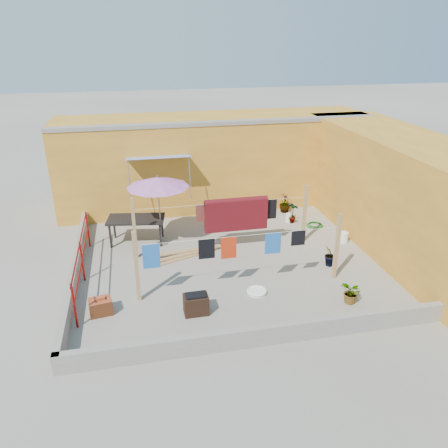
{
  "coord_description": "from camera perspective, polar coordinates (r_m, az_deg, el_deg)",
  "views": [
    {
      "loc": [
        -2.35,
        -10.46,
        5.89
      ],
      "look_at": [
        -0.07,
        0.3,
        1.03
      ],
      "focal_mm": 35.0,
      "sensor_mm": 36.0,
      "label": 1
    }
  ],
  "objects": [
    {
      "name": "ground",
      "position": [
        12.23,
        0.59,
        -4.94
      ],
      "size": [
        80.0,
        80.0,
        0.0
      ],
      "primitive_type": "plane",
      "color": "#9E998E",
      "rests_on": "ground"
    },
    {
      "name": "green_hose",
      "position": [
        14.72,
        11.78,
        -0.14
      ],
      "size": [
        0.55,
        0.55,
        0.08
      ],
      "color": "#1B6E18",
      "rests_on": "ground"
    },
    {
      "name": "parapet_front",
      "position": [
        9.22,
        5.58,
        -14.24
      ],
      "size": [
        8.3,
        0.16,
        0.44
      ],
      "primitive_type": "cube",
      "color": "gray",
      "rests_on": "ground"
    },
    {
      "name": "plant_back_b",
      "position": [
        15.61,
        7.95,
        2.75
      ],
      "size": [
        0.41,
        0.41,
        0.67
      ],
      "primitive_type": "imported",
      "rotation": [
        0.0,
        0.0,
        1.48
      ],
      "color": "#1E5518",
      "rests_on": "ground"
    },
    {
      "name": "water_jug_b",
      "position": [
        14.86,
        8.44,
        0.82
      ],
      "size": [
        0.21,
        0.21,
        0.32
      ],
      "color": "white",
      "rests_on": "ground"
    },
    {
      "name": "clothesline_rig",
      "position": [
        12.33,
        1.45,
        0.65
      ],
      "size": [
        5.09,
        2.35,
        1.8
      ],
      "color": "tan",
      "rests_on": "ground"
    },
    {
      "name": "plant_right_a",
      "position": [
        14.72,
        8.98,
        1.5
      ],
      "size": [
        0.45,
        0.47,
        0.74
      ],
      "primitive_type": "imported",
      "rotation": [
        0.0,
        0.0,
        2.27
      ],
      "color": "#1E5518",
      "rests_on": "ground"
    },
    {
      "name": "plant_right_b",
      "position": [
        12.21,
        13.61,
        -3.98
      ],
      "size": [
        0.47,
        0.46,
        0.66
      ],
      "primitive_type": "imported",
      "rotation": [
        0.0,
        0.0,
        3.83
      ],
      "color": "#1E5518",
      "rests_on": "ground"
    },
    {
      "name": "brick_stack",
      "position": [
        10.43,
        -15.81,
        -10.32
      ],
      "size": [
        0.56,
        0.44,
        0.44
      ],
      "color": "#9F4D24",
      "rests_on": "ground"
    },
    {
      "name": "wall_right",
      "position": [
        13.6,
        22.6,
        3.56
      ],
      "size": [
        2.4,
        9.0,
        3.2
      ],
      "primitive_type": "cube",
      "color": "gold",
      "rests_on": "ground"
    },
    {
      "name": "water_jug_a",
      "position": [
        13.74,
        15.4,
        -1.68
      ],
      "size": [
        0.24,
        0.24,
        0.38
      ],
      "color": "white",
      "rests_on": "ground"
    },
    {
      "name": "plant_back_a",
      "position": [
        14.31,
        -0.46,
        1.06
      ],
      "size": [
        0.83,
        0.81,
        0.7
      ],
      "primitive_type": "imported",
      "rotation": [
        0.0,
        0.0,
        0.62
      ],
      "color": "#1E5518",
      "rests_on": "ground"
    },
    {
      "name": "parapet_left",
      "position": [
        12.03,
        -18.84,
        -5.7
      ],
      "size": [
        0.16,
        7.3,
        0.44
      ],
      "primitive_type": "cube",
      "color": "gray",
      "rests_on": "ground"
    },
    {
      "name": "brazier",
      "position": [
        10.05,
        -3.68,
        -10.39
      ],
      "size": [
        0.56,
        0.38,
        0.5
      ],
      "color": "black",
      "rests_on": "ground"
    },
    {
      "name": "plant_right_c",
      "position": [
        10.77,
        16.35,
        -8.62
      ],
      "size": [
        0.51,
        0.57,
        0.56
      ],
      "primitive_type": "imported",
      "rotation": [
        0.0,
        0.0,
        4.86
      ],
      "color": "#1E5518",
      "rests_on": "ground"
    },
    {
      "name": "lumber_pile",
      "position": [
        12.55,
        -4.8,
        -3.92
      ],
      "size": [
        2.02,
        0.83,
        0.12
      ],
      "color": "tan",
      "rests_on": "ground"
    },
    {
      "name": "white_basin",
      "position": [
        10.87,
        4.32,
        -8.77
      ],
      "size": [
        0.49,
        0.49,
        0.09
      ],
      "color": "white",
      "rests_on": "ground"
    },
    {
      "name": "outdoor_table",
      "position": [
        13.32,
        -11.43,
        0.46
      ],
      "size": [
        1.79,
        1.09,
        0.79
      ],
      "color": "black",
      "rests_on": "ground"
    },
    {
      "name": "patio_umbrella",
      "position": [
        12.63,
        -8.64,
        5.37
      ],
      "size": [
        2.38,
        2.38,
        2.17
      ],
      "color": "gray",
      "rests_on": "ground"
    },
    {
      "name": "wall_back",
      "position": [
        16.0,
        -1.3,
        8.31
      ],
      "size": [
        11.0,
        3.27,
        3.21
      ],
      "color": "gold",
      "rests_on": "ground"
    },
    {
      "name": "red_railing",
      "position": [
        11.59,
        -18.13,
        -3.94
      ],
      "size": [
        0.05,
        4.2,
        1.1
      ],
      "color": "maroon",
      "rests_on": "ground"
    }
  ]
}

